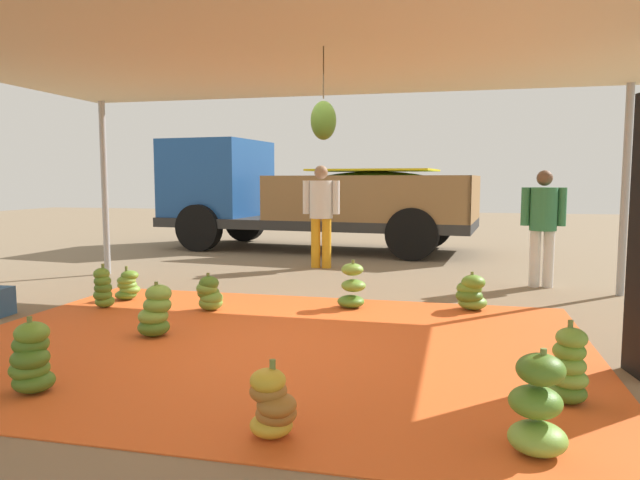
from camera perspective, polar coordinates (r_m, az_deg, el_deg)
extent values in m
plane|color=#7F6B51|center=(8.37, 1.32, -4.60)|extent=(40.00, 40.00, 0.00)
cube|color=#E05B23|center=(5.54, -5.29, -10.03)|extent=(5.87, 4.44, 0.01)
cylinder|color=#9EA0A5|center=(10.01, -20.15, 4.67)|extent=(0.10, 0.10, 2.75)
cylinder|color=#9EA0A5|center=(8.60, 27.47, 4.23)|extent=(0.10, 0.10, 2.75)
cube|color=beige|center=(5.48, -5.58, 19.10)|extent=(8.00, 7.00, 0.06)
cylinder|color=#4C422D|center=(5.65, 0.34, 15.93)|extent=(0.01, 0.01, 0.48)
ellipsoid|color=#477523|center=(5.59, 0.34, 11.51)|extent=(0.24, 0.24, 0.36)
ellipsoid|color=#75A83D|center=(3.63, 20.32, -17.56)|extent=(0.41, 0.41, 0.18)
ellipsoid|color=#518428|center=(3.59, 20.15, -14.50)|extent=(0.35, 0.35, 0.18)
ellipsoid|color=#477523|center=(3.51, 20.60, -11.67)|extent=(0.35, 0.35, 0.18)
cylinder|color=olive|center=(3.49, 20.83, -10.74)|extent=(0.04, 0.04, 0.12)
ellipsoid|color=#477523|center=(4.77, -25.99, -12.19)|extent=(0.41, 0.41, 0.16)
ellipsoid|color=#518428|center=(4.76, -26.33, -11.14)|extent=(0.38, 0.38, 0.16)
ellipsoid|color=#477523|center=(4.70, -26.28, -10.23)|extent=(0.33, 0.33, 0.16)
ellipsoid|color=#477523|center=(4.73, -26.24, -9.04)|extent=(0.31, 0.31, 0.16)
ellipsoid|color=#60932D|center=(4.68, -26.15, -8.09)|extent=(0.34, 0.34, 0.16)
cylinder|color=olive|center=(4.66, -26.31, -7.38)|extent=(0.04, 0.04, 0.12)
ellipsoid|color=#6B9E38|center=(7.12, 14.56, -5.86)|extent=(0.46, 0.46, 0.17)
ellipsoid|color=#477523|center=(7.07, 14.26, -5.26)|extent=(0.34, 0.34, 0.17)
ellipsoid|color=#60932D|center=(7.09, 14.27, -4.57)|extent=(0.40, 0.40, 0.17)
ellipsoid|color=#60932D|center=(7.04, 14.64, -3.98)|extent=(0.34, 0.34, 0.17)
cylinder|color=olive|center=(7.05, 14.52, -3.47)|extent=(0.04, 0.04, 0.12)
ellipsoid|color=#60932D|center=(7.47, -20.13, -5.59)|extent=(0.31, 0.31, 0.15)
ellipsoid|color=#518428|center=(7.43, -20.31, -5.01)|extent=(0.24, 0.24, 0.15)
ellipsoid|color=#477523|center=(7.41, -20.28, -4.38)|extent=(0.28, 0.28, 0.15)
ellipsoid|color=#518428|center=(7.40, -20.33, -3.75)|extent=(0.20, 0.20, 0.15)
ellipsoid|color=#60932D|center=(7.40, -20.42, -3.11)|extent=(0.25, 0.25, 0.15)
cylinder|color=olive|center=(7.40, -20.30, -2.63)|extent=(0.04, 0.04, 0.12)
ellipsoid|color=gold|center=(3.65, -4.74, -17.42)|extent=(0.29, 0.29, 0.14)
ellipsoid|color=#996628|center=(3.61, -4.27, -16.42)|extent=(0.34, 0.34, 0.14)
ellipsoid|color=#996628|center=(3.54, -4.22, -15.66)|extent=(0.30, 0.30, 0.14)
ellipsoid|color=#996628|center=(3.55, -5.03, -14.37)|extent=(0.31, 0.31, 0.14)
ellipsoid|color=gold|center=(3.50, -5.07, -13.41)|extent=(0.27, 0.27, 0.14)
cylinder|color=olive|center=(3.50, -4.61, -12.41)|extent=(0.04, 0.04, 0.12)
ellipsoid|color=#518428|center=(7.86, -18.30, -5.05)|extent=(0.35, 0.35, 0.12)
ellipsoid|color=#75A83D|center=(7.85, -17.94, -4.59)|extent=(0.35, 0.35, 0.12)
ellipsoid|color=#6B9E38|center=(7.85, -18.18, -4.15)|extent=(0.27, 0.27, 0.12)
ellipsoid|color=#75A83D|center=(7.83, -18.26, -3.73)|extent=(0.30, 0.30, 0.12)
ellipsoid|color=#60932D|center=(7.82, -17.97, -3.27)|extent=(0.25, 0.25, 0.12)
cylinder|color=olive|center=(7.80, -18.25, -2.86)|extent=(0.04, 0.04, 0.12)
ellipsoid|color=#477523|center=(4.46, 22.86, -13.45)|extent=(0.33, 0.33, 0.14)
ellipsoid|color=#75A83D|center=(4.43, 23.05, -12.28)|extent=(0.32, 0.32, 0.14)
ellipsoid|color=#6B9E38|center=(4.40, 22.95, -11.11)|extent=(0.32, 0.32, 0.14)
ellipsoid|color=#60932D|center=(4.38, 23.01, -9.89)|extent=(0.31, 0.31, 0.14)
ellipsoid|color=#6B9E38|center=(4.34, 23.21, -8.73)|extent=(0.29, 0.29, 0.14)
cylinder|color=olive|center=(4.34, 23.09, -7.93)|extent=(0.04, 0.04, 0.12)
ellipsoid|color=#6B9E38|center=(6.99, -10.54, -6.00)|extent=(0.39, 0.39, 0.17)
ellipsoid|color=#6B9E38|center=(6.96, -10.48, -5.54)|extent=(0.34, 0.34, 0.17)
ellipsoid|color=#518428|center=(6.98, -10.77, -5.03)|extent=(0.30, 0.30, 0.17)
ellipsoid|color=#6B9E38|center=(6.93, -10.92, -4.62)|extent=(0.33, 0.33, 0.17)
ellipsoid|color=#477523|center=(6.92, -10.72, -4.14)|extent=(0.28, 0.28, 0.17)
cylinder|color=olive|center=(6.92, -10.80, -3.64)|extent=(0.04, 0.04, 0.12)
ellipsoid|color=#518428|center=(7.01, 3.00, -5.96)|extent=(0.45, 0.45, 0.15)
ellipsoid|color=#6B9E38|center=(6.98, 3.27, -4.43)|extent=(0.38, 0.38, 0.15)
ellipsoid|color=#75A83D|center=(6.97, 3.15, -2.87)|extent=(0.33, 0.33, 0.15)
cylinder|color=olive|center=(6.94, 3.22, -2.41)|extent=(0.04, 0.04, 0.12)
ellipsoid|color=#477523|center=(5.98, -15.81, -8.11)|extent=(0.42, 0.42, 0.18)
ellipsoid|color=#75A83D|center=(5.95, -15.86, -7.11)|extent=(0.40, 0.40, 0.18)
ellipsoid|color=#6B9E38|center=(5.93, -15.49, -6.09)|extent=(0.34, 0.34, 0.18)
ellipsoid|color=#75A83D|center=(5.93, -15.39, -5.04)|extent=(0.30, 0.30, 0.18)
cylinder|color=olive|center=(5.91, -15.58, -4.49)|extent=(0.04, 0.04, 0.12)
cube|color=#2D2D2D|center=(12.81, -0.29, 1.75)|extent=(6.89, 3.02, 0.20)
cube|color=#1E4C93|center=(13.75, -9.88, 5.91)|extent=(2.07, 2.39, 1.70)
cube|color=#232D38|center=(14.23, -13.29, 7.21)|extent=(0.20, 1.93, 0.75)
cube|color=olive|center=(11.29, 3.89, 3.98)|extent=(4.14, 0.46, 0.90)
cube|color=olive|center=(13.56, 6.43, 4.27)|extent=(4.14, 0.46, 0.90)
cube|color=olive|center=(12.12, 14.70, 3.93)|extent=(0.30, 2.42, 0.90)
ellipsoid|color=#75A83D|center=(12.42, 5.28, 4.36)|extent=(3.82, 2.36, 1.00)
cube|color=yellow|center=(12.42, 5.30, 6.75)|extent=(2.65, 2.06, 0.04)
cylinder|color=black|center=(12.76, -11.65, 1.17)|extent=(1.02, 0.37, 1.00)
cylinder|color=black|center=(14.71, -7.29, 1.85)|extent=(1.02, 0.37, 1.00)
cylinder|color=black|center=(11.18, 8.93, 0.56)|extent=(1.02, 0.37, 1.00)
cylinder|color=black|center=(13.36, 10.55, 1.40)|extent=(1.02, 0.37, 1.00)
cylinder|color=orange|center=(10.17, -0.42, -0.28)|extent=(0.16, 0.16, 0.86)
cylinder|color=orange|center=(10.12, 0.64, -0.31)|extent=(0.16, 0.16, 0.86)
cylinder|color=silver|center=(10.09, 0.11, 3.96)|extent=(0.39, 0.39, 0.65)
cylinder|color=silver|center=(10.15, -1.32, 4.17)|extent=(0.13, 0.13, 0.57)
cylinder|color=silver|center=(10.03, 1.56, 4.15)|extent=(0.13, 0.13, 0.57)
sphere|color=#936B4C|center=(10.09, 0.11, 6.58)|extent=(0.23, 0.23, 0.23)
cylinder|color=silver|center=(8.89, 20.10, -1.71)|extent=(0.15, 0.15, 0.81)
cylinder|color=silver|center=(8.91, 21.26, -1.73)|extent=(0.15, 0.15, 0.81)
cylinder|color=#337A4C|center=(8.84, 20.84, 2.82)|extent=(0.37, 0.37, 0.60)
cylinder|color=#337A4C|center=(8.81, 19.28, 3.09)|extent=(0.12, 0.12, 0.54)
cylinder|color=#337A4C|center=(8.87, 22.41, 2.99)|extent=(0.12, 0.12, 0.54)
sphere|color=brown|center=(8.83, 20.95, 5.63)|extent=(0.22, 0.22, 0.22)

